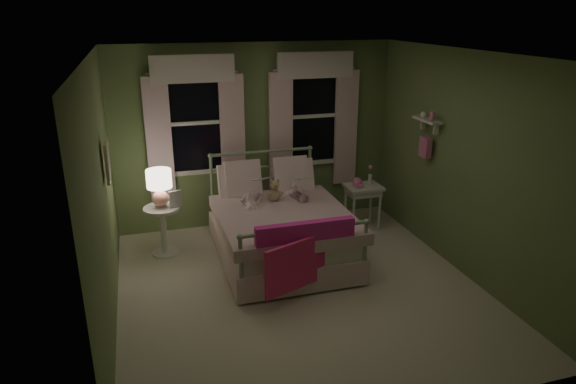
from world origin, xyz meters
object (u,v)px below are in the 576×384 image
object	(u,v)px
teddy_bear	(274,192)
child_left	(250,176)
bed	(280,229)
nightstand_right	(363,192)
child_right	(292,177)
nightstand_left	(163,224)
table_lamp	(159,184)

from	to	relation	value
teddy_bear	child_left	bearing A→B (deg)	150.50
bed	child_left	distance (m)	0.79
child_left	nightstand_right	world-z (taller)	child_left
child_right	nightstand_left	xyz separation A→B (m)	(-1.70, 0.08, -0.50)
child_left	nightstand_left	bearing A→B (deg)	10.22
teddy_bear	table_lamp	distance (m)	1.45
child_right	teddy_bear	distance (m)	0.35
child_left	nightstand_left	xyz separation A→B (m)	(-1.14, 0.08, -0.57)
child_left	nightstand_right	size ratio (longest dim) A/B	1.31
bed	child_left	xyz separation A→B (m)	(-0.28, 0.42, 0.60)
teddy_bear	nightstand_right	bearing A→B (deg)	11.48
child_left	table_lamp	world-z (taller)	child_left
child_left	child_right	distance (m)	0.56
child_left	teddy_bear	world-z (taller)	child_left
child_left	nightstand_left	distance (m)	1.28
child_left	teddy_bear	distance (m)	0.38
bed	teddy_bear	world-z (taller)	bed
nightstand_right	teddy_bear	bearing A→B (deg)	-168.52
teddy_bear	nightstand_right	xyz separation A→B (m)	(1.39, 0.28, -0.24)
teddy_bear	nightstand_right	size ratio (longest dim) A/B	0.47
table_lamp	nightstand_right	distance (m)	2.83
nightstand_left	child_left	bearing A→B (deg)	-3.89
child_left	teddy_bear	xyz separation A→B (m)	(0.28, -0.16, -0.20)
teddy_bear	nightstand_left	bearing A→B (deg)	170.57
teddy_bear	child_right	bearing A→B (deg)	29.50
bed	nightstand_left	distance (m)	1.51
nightstand_left	table_lamp	distance (m)	0.54
bed	child_left	bearing A→B (deg)	123.60
teddy_bear	bed	bearing A→B (deg)	-90.00
bed	teddy_bear	bearing A→B (deg)	90.00
teddy_bear	nightstand_right	distance (m)	1.43
child_right	nightstand_right	xyz separation A→B (m)	(1.11, 0.12, -0.37)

